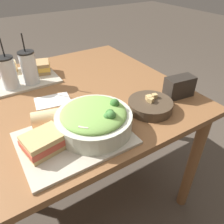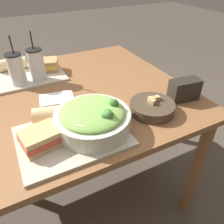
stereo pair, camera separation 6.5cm
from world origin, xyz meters
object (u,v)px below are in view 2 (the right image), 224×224
chip_bag (184,90)px  napkin_folded (57,98)px  salad_bowl (93,118)px  soup_bowl (152,107)px  baguette_far (13,64)px  sandwich_far (46,65)px  drink_cup_red (36,66)px  sandwich_near (41,138)px  drink_cup_dark (17,70)px  baguette_near (55,114)px

chip_bag → napkin_folded: (-0.55, 0.29, -0.05)m
salad_bowl → napkin_folded: bearing=101.8°
soup_bowl → baguette_far: 0.89m
sandwich_far → napkin_folded: (-0.03, -0.33, -0.04)m
napkin_folded → drink_cup_red: bearing=99.7°
soup_bowl → sandwich_near: size_ratio=1.29×
drink_cup_dark → chip_bag: (0.69, -0.51, -0.04)m
baguette_near → chip_bag: chip_bag is taller
baguette_far → drink_cup_dark: drink_cup_dark is taller
soup_bowl → baguette_far: baguette_far is taller
baguette_near → napkin_folded: 0.21m
baguette_near → baguette_far: (-0.09, 0.62, 0.00)m
soup_bowl → drink_cup_red: bearing=126.2°
baguette_far → napkin_folded: 0.45m
sandwich_far → chip_bag: (0.51, -0.62, 0.01)m
sandwich_near → drink_cup_dark: 0.54m
sandwich_near → baguette_far: bearing=80.2°
soup_bowl → drink_cup_dark: (-0.49, 0.53, 0.06)m
sandwich_far → baguette_far: baguette_far is taller
drink_cup_red → soup_bowl: bearing=-53.8°
salad_bowl → sandwich_near: size_ratio=1.91×
soup_bowl → napkin_folded: soup_bowl is taller
drink_cup_dark → drink_cup_red: 0.10m
baguette_near → napkin_folded: baguette_near is taller
sandwich_near → chip_bag: 0.69m
baguette_far → drink_cup_dark: bearing=-176.9°
baguette_near → sandwich_far: size_ratio=1.08×
sandwich_near → chip_bag: chip_bag is taller
sandwich_far → drink_cup_dark: size_ratio=0.64×
baguette_near → salad_bowl: bearing=-118.7°
salad_bowl → sandwich_far: 0.64m
baguette_near → sandwich_far: baguette_near is taller
soup_bowl → baguette_near: baguette_near is taller
soup_bowl → baguette_near: (-0.41, 0.11, 0.02)m
soup_bowl → chip_bag: (0.20, 0.02, 0.03)m
sandwich_near → baguette_far: baguette_far is taller
sandwich_near → salad_bowl: bearing=-8.9°
sandwich_far → drink_cup_red: 0.14m
baguette_far → chip_bag: (0.69, -0.72, 0.00)m
salad_bowl → soup_bowl: size_ratio=1.48×
sandwich_near → napkin_folded: size_ratio=0.85×
sandwich_far → soup_bowl: bearing=-47.6°
soup_bowl → sandwich_near: 0.49m
soup_bowl → napkin_folded: 0.47m
sandwich_far → drink_cup_dark: bearing=-131.3°
drink_cup_red → sandwich_near: bearing=-100.5°
soup_bowl → sandwich_far: sandwich_far is taller
sandwich_near → sandwich_far: same height
sandwich_far → napkin_folded: bearing=-79.8°
baguette_near → drink_cup_red: size_ratio=0.67×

